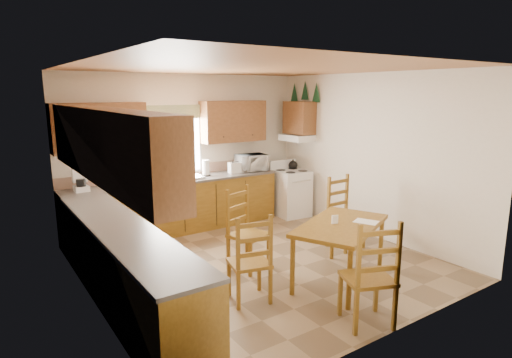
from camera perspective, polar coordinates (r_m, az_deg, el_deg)
floor at (r=6.22m, az=0.43°, el=-11.06°), size 4.50×4.50×0.00m
ceiling at (r=5.75m, az=0.47°, el=14.63°), size 4.50×4.50×0.00m
wall_left at (r=4.94m, az=-21.55°, el=-1.46°), size 4.50×4.50×0.00m
wall_right at (r=7.34m, az=15.05°, el=3.00°), size 4.50×4.50×0.00m
wall_back at (r=7.77m, az=-9.09°, el=3.71°), size 4.50×4.50×0.00m
wall_front at (r=4.23m, az=18.14°, el=-3.30°), size 4.50×4.50×0.00m
lower_cab_back at (r=7.53m, az=-10.47°, el=-3.67°), size 3.75×0.60×0.88m
lower_cab_left at (r=5.14m, az=-17.08°, el=-11.31°), size 0.60×3.60×0.88m
counter_back at (r=7.42m, az=-10.60°, el=-0.24°), size 3.75×0.63×0.04m
counter_left at (r=4.98m, az=-17.39°, el=-6.43°), size 0.63×3.60×0.04m
backsplash at (r=7.66m, az=-11.51°, el=0.93°), size 3.75×0.01×0.18m
upper_cab_back_left at (r=7.04m, az=-20.15°, el=6.48°), size 1.41×0.33×0.75m
upper_cab_back_right at (r=7.98m, az=-3.04°, el=7.69°), size 1.25×0.33×0.75m
upper_cab_left at (r=4.75m, az=-19.64°, el=4.38°), size 0.33×3.60×0.75m
upper_cab_stove at (r=8.33m, az=5.79°, el=8.12°), size 0.33×0.62×0.62m
range_hood at (r=8.33m, az=5.47°, el=5.51°), size 0.44×0.62×0.12m
window_frame at (r=7.59m, az=-11.09°, el=4.98°), size 1.13×0.02×1.18m
window_pane at (r=7.59m, az=-11.08°, el=4.98°), size 1.05×0.01×1.10m
window_valance at (r=7.53m, az=-11.15°, el=8.74°), size 1.19×0.01×0.24m
sink_basin at (r=7.44m, az=-10.08°, el=0.13°), size 0.75×0.45×0.04m
pine_decal_a at (r=8.16m, az=8.04°, el=11.37°), size 0.22×0.22×0.36m
pine_decal_b at (r=8.40m, az=6.55°, el=11.68°), size 0.22×0.22×0.36m
pine_decal_c at (r=8.65m, az=5.13°, el=11.44°), size 0.22×0.22×0.36m
stove at (r=8.39m, az=4.74°, el=-1.95°), size 0.64×0.66×0.88m
coffeemaker at (r=6.94m, az=-22.34°, el=-0.18°), size 0.23×0.26×0.33m
paper_towel at (r=7.66m, az=-6.70°, el=1.48°), size 0.15×0.15×0.28m
toaster at (r=7.89m, az=-2.77°, el=1.54°), size 0.26×0.18×0.20m
microwave at (r=8.11m, az=-0.64°, el=2.21°), size 0.55×0.42×0.31m
dining_table at (r=5.63m, az=11.10°, el=-9.59°), size 1.64×1.34×0.77m
chair_near_left at (r=5.00m, az=-0.93°, el=-10.37°), size 0.53×0.52×1.05m
chair_near_right at (r=4.65m, az=14.73°, el=-11.85°), size 0.62×0.61×1.15m
chair_far_left at (r=5.85m, az=-1.00°, el=-6.77°), size 0.58×0.56×1.11m
chair_far_right at (r=6.76m, az=11.97°, el=-4.47°), size 0.48×0.46×1.11m
table_paper at (r=5.65m, az=14.47°, el=-5.52°), size 0.32×0.35×0.00m
table_card at (r=5.47m, az=10.48°, el=-5.33°), size 0.08×0.04×0.11m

